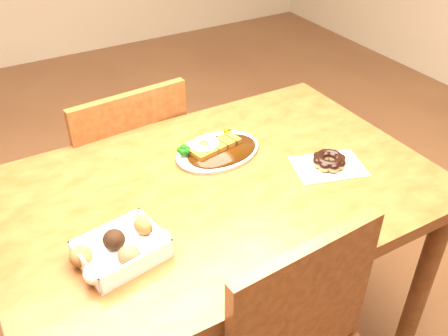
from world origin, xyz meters
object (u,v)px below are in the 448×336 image
katsu_curry_plate (216,150)px  donut_box (122,248)px  table (218,212)px  chair_far (124,176)px  pon_de_ring (329,161)px

katsu_curry_plate → donut_box: bearing=-145.7°
donut_box → table: bearing=22.0°
chair_far → pon_de_ring: bearing=119.9°
table → pon_de_ring: bearing=-14.6°
katsu_curry_plate → pon_de_ring: 0.33m
table → pon_de_ring: size_ratio=5.20×
katsu_curry_plate → donut_box: 0.48m
chair_far → pon_de_ring: chair_far is taller
table → chair_far: chair_far is taller
table → katsu_curry_plate: bearing=62.5°
donut_box → katsu_curry_plate: bearing=34.3°
katsu_curry_plate → pon_de_ring: katsu_curry_plate is taller
chair_far → pon_de_ring: size_ratio=3.77×
chair_far → donut_box: size_ratio=3.84×
table → pon_de_ring: (0.32, -0.08, 0.12)m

